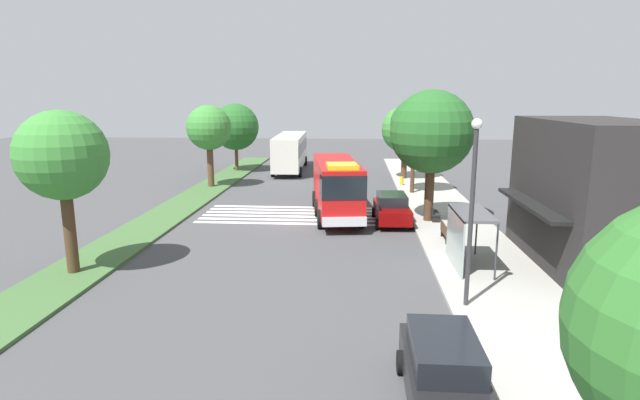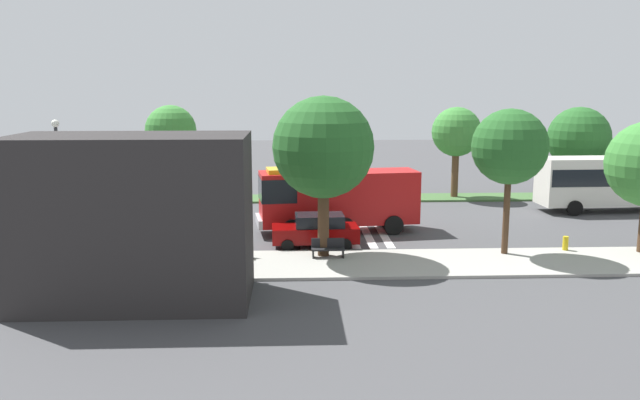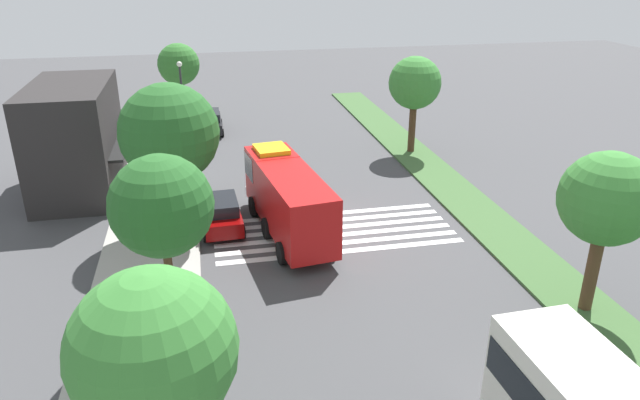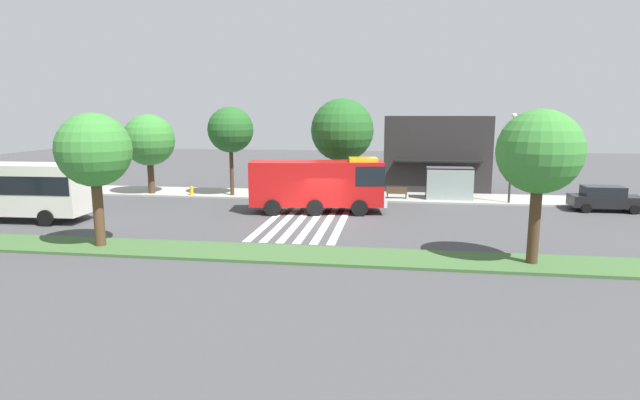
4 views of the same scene
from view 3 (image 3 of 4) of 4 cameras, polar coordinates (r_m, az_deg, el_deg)
name	(u,v)px [view 3 (image 3 of 4)]	position (r m, az deg, el deg)	size (l,w,h in m)	color
ground_plane	(330,224)	(31.52, 0.95, -2.33)	(120.00, 120.00, 0.00)	#424244
sidewalk	(153,238)	(31.00, -15.96, -3.60)	(60.00, 4.66, 0.14)	#9E9B93
median_strip	(475,210)	(34.17, 14.82, -0.93)	(60.00, 3.00, 0.14)	#3D6033
crosswalk	(334,232)	(30.66, 1.34, -3.08)	(4.95, 12.40, 0.01)	silver
fire_truck	(286,195)	(29.93, -3.30, 0.50)	(9.39, 3.62, 3.77)	#B71414
parked_car_west	(221,213)	(31.12, -9.59, -1.22)	(4.53, 2.25, 1.73)	#720505
parked_car_mid	(210,121)	(48.38, -10.67, 7.53)	(4.65, 2.04, 1.75)	black
bus_stop_shelter	(174,151)	(38.32, -14.03, 4.69)	(3.50, 1.40, 2.46)	#4C4C51
bench_near_shelter	(174,193)	(34.99, -14.02, 0.66)	(1.60, 0.50, 0.90)	#4C3823
bench_west_of_shelter	(172,226)	(30.87, -14.20, -2.45)	(1.60, 0.50, 0.90)	black
street_lamp	(183,102)	(41.85, -13.20, 9.31)	(0.36, 0.36, 6.59)	#2D2D30
storefront_building	(76,139)	(37.96, -22.69, 5.54)	(8.87, 5.23, 6.48)	#282626
sidewalk_tree_far_west	(153,351)	(15.29, -15.91, -13.98)	(4.20, 4.20, 6.50)	#47301E
sidewalk_tree_west	(162,207)	(20.94, -15.16, -0.62)	(3.64, 3.64, 7.09)	#47301E
sidewalk_tree_center	(169,134)	(29.37, -14.45, 6.26)	(4.85, 4.85, 7.71)	#47301E
sidewalk_tree_east	(179,65)	(52.77, -13.59, 12.69)	(3.54, 3.54, 6.25)	#47301E
median_tree_west	(607,200)	(24.50, 26.13, 0.00)	(3.62, 3.62, 6.62)	#513823
median_tree_center	(415,84)	(41.96, 9.21, 11.12)	(3.65, 3.65, 6.79)	#47301E
fire_hydrant	(189,380)	(20.62, -12.65, -16.75)	(0.28, 0.28, 0.70)	gold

